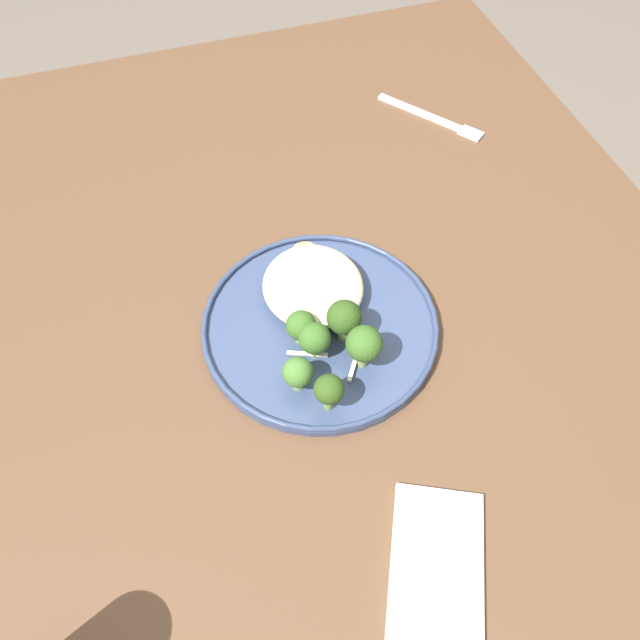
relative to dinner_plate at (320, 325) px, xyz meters
The scene contains 21 objects.
ground 0.75m from the dinner_plate, 151.05° to the right, with size 6.00×6.00×0.00m, color #665B51.
wooden_dining_table 0.10m from the dinner_plate, 151.05° to the right, with size 1.40×1.00×0.74m.
dinner_plate is the anchor object (origin of this frame).
noodle_bed 0.05m from the dinner_plate, ahead, with size 0.13×0.13×0.04m.
seared_scallop_front_small 0.06m from the dinner_plate, 13.82° to the right, with size 0.02×0.02×0.01m.
seared_scallop_center_golden 0.06m from the dinner_plate, 33.97° to the right, with size 0.03×0.03×0.02m.
seared_scallop_large_seared 0.11m from the dinner_plate, ahead, with size 0.03×0.03×0.02m.
seared_scallop_tiny_bay 0.04m from the dinner_plate, 106.75° to the right, with size 0.03×0.03×0.01m.
seared_scallop_on_noodles 0.04m from the dinner_plate, 10.28° to the right, with size 0.03×0.03×0.01m.
seared_scallop_rear_pale 0.06m from the dinner_plate, 34.75° to the left, with size 0.02×0.02×0.02m.
seared_scallop_half_hidden 0.07m from the dinner_plate, 14.07° to the left, with size 0.03×0.03×0.02m.
broccoli_floret_near_rim 0.06m from the dinner_plate, 155.75° to the left, with size 0.04×0.04×0.05m.
broccoli_floret_tall_stalk 0.12m from the dinner_plate, 166.82° to the left, with size 0.03×0.03×0.06m.
broccoli_floret_front_edge 0.09m from the dinner_plate, 145.82° to the left, with size 0.04×0.04×0.05m.
broccoli_floret_split_head 0.09m from the dinner_plate, 156.77° to the right, with size 0.04×0.04×0.07m.
broccoli_floret_right_tilted 0.04m from the dinner_plate, 117.31° to the left, with size 0.04×0.04×0.05m.
broccoli_floret_left_leaning 0.05m from the dinner_plate, 140.21° to the right, with size 0.04×0.04×0.06m.
onion_sliver_curled_piece 0.07m from the dinner_plate, 159.45° to the right, with size 0.05×0.01×0.00m, color silver.
onion_sliver_pale_crescent 0.05m from the dinner_plate, 145.26° to the left, with size 0.05×0.01×0.00m, color silver.
dinner_fork 0.45m from the dinner_plate, 42.09° to the right, with size 0.16×0.13×0.00m.
folded_napkin 0.30m from the dinner_plate, behind, with size 0.15×0.09×0.01m, color white.
Camera 1 is at (-0.38, 0.16, 1.39)m, focal length 35.73 mm.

